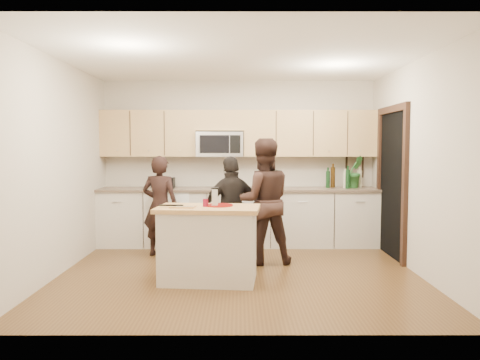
{
  "coord_description": "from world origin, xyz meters",
  "views": [
    {
      "loc": [
        0.01,
        -5.88,
        1.6
      ],
      "look_at": [
        0.02,
        0.35,
        1.16
      ],
      "focal_mm": 35.0,
      "sensor_mm": 36.0,
      "label": 1
    }
  ],
  "objects_px": {
    "woman_right": "(232,211)",
    "island": "(208,244)",
    "toaster": "(165,183)",
    "woman_left": "(160,206)",
    "woman_center": "(263,201)"
  },
  "relations": [
    {
      "from": "island",
      "to": "toaster",
      "type": "relative_size",
      "value": 4.02
    },
    {
      "from": "woman_right",
      "to": "toaster",
      "type": "bearing_deg",
      "value": -68.11
    },
    {
      "from": "woman_right",
      "to": "island",
      "type": "bearing_deg",
      "value": 51.79
    },
    {
      "from": "island",
      "to": "woman_right",
      "type": "distance_m",
      "value": 0.91
    },
    {
      "from": "island",
      "to": "toaster",
      "type": "bearing_deg",
      "value": 117.5
    },
    {
      "from": "island",
      "to": "woman_center",
      "type": "xyz_separation_m",
      "value": [
        0.69,
        0.89,
        0.41
      ]
    },
    {
      "from": "woman_left",
      "to": "woman_right",
      "type": "distance_m",
      "value": 1.18
    },
    {
      "from": "island",
      "to": "woman_left",
      "type": "distance_m",
      "value": 1.58
    },
    {
      "from": "toaster",
      "to": "island",
      "type": "bearing_deg",
      "value": -67.77
    },
    {
      "from": "island",
      "to": "toaster",
      "type": "xyz_separation_m",
      "value": [
        -0.84,
        2.06,
        0.57
      ]
    },
    {
      "from": "toaster",
      "to": "woman_left",
      "type": "height_order",
      "value": "woman_left"
    },
    {
      "from": "woman_center",
      "to": "woman_left",
      "type": "bearing_deg",
      "value": -25.78
    },
    {
      "from": "toaster",
      "to": "woman_center",
      "type": "bearing_deg",
      "value": -37.45
    },
    {
      "from": "woman_left",
      "to": "woman_right",
      "type": "relative_size",
      "value": 1.0
    },
    {
      "from": "island",
      "to": "woman_left",
      "type": "relative_size",
      "value": 0.85
    }
  ]
}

